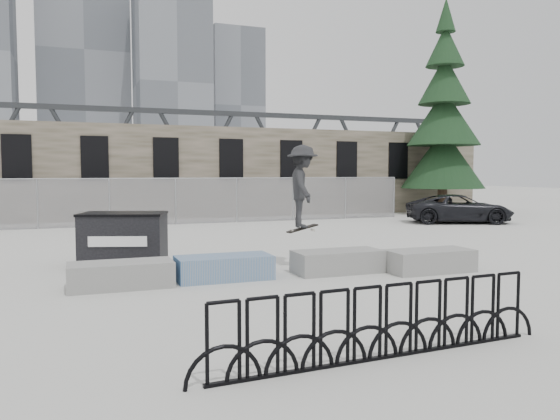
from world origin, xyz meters
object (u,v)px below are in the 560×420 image
object	(u,v)px
planter_center_right	(338,261)
dumpster	(124,239)
spruce_tree	(444,125)
suv	(459,209)
planter_far_left	(121,274)
bike_rack	(383,323)
planter_center_left	(224,267)
skateboarder	(302,186)
planter_offset	(429,260)

from	to	relation	value
planter_center_right	dumpster	xyz separation A→B (m)	(-4.45, 2.59, 0.38)
spruce_tree	suv	distance (m)	6.77
planter_far_left	planter_center_right	bearing A→B (deg)	-0.79
planter_far_left	bike_rack	size ratio (longest dim) A/B	0.41
planter_far_left	planter_center_left	distance (m)	2.11
dumpster	bike_rack	xyz separation A→B (m)	(2.39, -7.91, -0.22)
skateboarder	spruce_tree	bearing A→B (deg)	-33.38
planter_far_left	spruce_tree	bearing A→B (deg)	37.20
planter_far_left	spruce_tree	xyz separation A→B (m)	(17.85, 13.55, 4.53)
planter_offset	dumpster	xyz separation A→B (m)	(-6.46, 3.23, 0.38)
planter_center_left	suv	distance (m)	15.82
planter_center_left	spruce_tree	distance (m)	21.21
planter_far_left	planter_center_left	bearing A→B (deg)	2.11
dumpster	spruce_tree	world-z (taller)	spruce_tree
skateboarder	dumpster	bearing A→B (deg)	83.13
bike_rack	planter_far_left	bearing A→B (deg)	116.25
planter_offset	skateboarder	distance (m)	3.39
planter_far_left	suv	distance (m)	17.65
dumpster	suv	world-z (taller)	dumpster
skateboarder	planter_far_left	bearing A→B (deg)	116.94
planter_far_left	suv	bearing A→B (deg)	30.22
planter_center_left	planter_offset	world-z (taller)	same
bike_rack	suv	distance (m)	19.03
dumpster	suv	xyz separation A→B (m)	(14.98, 6.36, -0.02)
planter_offset	skateboarder	size ratio (longest dim) A/B	0.95
dumpster	spruce_tree	size ratio (longest dim) A/B	0.20
planter_far_left	suv	size ratio (longest dim) A/B	0.44
planter_center_left	spruce_tree	size ratio (longest dim) A/B	0.17
planter_center_left	spruce_tree	bearing A→B (deg)	40.55
planter_offset	bike_rack	distance (m)	6.21
planter_far_left	planter_center_right	size ratio (longest dim) A/B	1.00
planter_offset	skateboarder	world-z (taller)	skateboarder
planter_center_right	bike_rack	distance (m)	5.71
planter_far_left	bike_rack	distance (m)	6.01
suv	skateboarder	world-z (taller)	skateboarder
bike_rack	dumpster	bearing A→B (deg)	106.82
planter_center_right	skateboarder	world-z (taller)	skateboarder
planter_far_left	dumpster	world-z (taller)	dumpster
spruce_tree	planter_center_left	bearing A→B (deg)	-139.45
planter_center_right	suv	size ratio (longest dim) A/B	0.44
bike_rack	planter_offset	bearing A→B (deg)	49.08
planter_center_left	planter_center_right	xyz separation A→B (m)	(2.61, -0.14, 0.00)
planter_offset	bike_rack	bearing A→B (deg)	-130.92
planter_center_right	planter_offset	bearing A→B (deg)	-17.60
planter_center_right	planter_offset	distance (m)	2.11
planter_far_left	planter_offset	world-z (taller)	same
planter_center_right	spruce_tree	world-z (taller)	spruce_tree
dumpster	skateboarder	size ratio (longest dim) A/B	1.07
suv	planter_center_left	bearing A→B (deg)	146.01
planter_offset	spruce_tree	xyz separation A→B (m)	(11.13, 14.25, 4.53)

